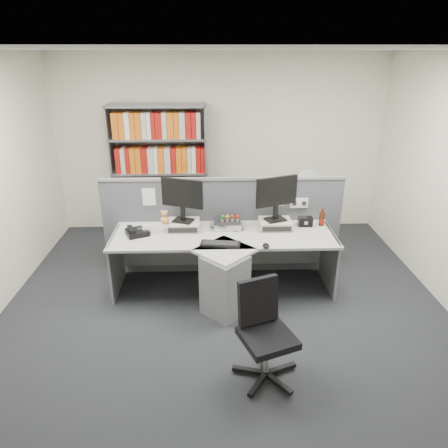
{
  "coord_description": "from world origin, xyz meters",
  "views": [
    {
      "loc": [
        -0.13,
        -3.49,
        2.69
      ],
      "look_at": [
        0.0,
        0.65,
        0.92
      ],
      "focal_mm": 32.57,
      "sensor_mm": 36.0,
      "label": 1
    }
  ],
  "objects_px": {
    "mouse": "(266,246)",
    "office_chair": "(264,329)",
    "desk": "(224,263)",
    "desk_phone": "(137,232)",
    "cola_bottle": "(322,219)",
    "desk_fan": "(306,181)",
    "keyboard": "(220,244)",
    "speaker": "(305,222)",
    "shelving_unit": "(161,174)",
    "filing_cabinet": "(302,223)",
    "desk_calendar": "(146,230)",
    "desktop_pc": "(227,224)",
    "monitor_right": "(277,195)",
    "monitor_left": "(182,197)"
  },
  "relations": [
    {
      "from": "desk",
      "to": "monitor_left",
      "type": "relative_size",
      "value": 4.98
    },
    {
      "from": "monitor_right",
      "to": "speaker",
      "type": "height_order",
      "value": "monitor_right"
    },
    {
      "from": "speaker",
      "to": "shelving_unit",
      "type": "bearing_deg",
      "value": 143.34
    },
    {
      "from": "speaker",
      "to": "shelving_unit",
      "type": "distance_m",
      "value": 2.38
    },
    {
      "from": "monitor_left",
      "to": "filing_cabinet",
      "type": "distance_m",
      "value": 2.11
    },
    {
      "from": "keyboard",
      "to": "mouse",
      "type": "distance_m",
      "value": 0.5
    },
    {
      "from": "desktop_pc",
      "to": "mouse",
      "type": "relative_size",
      "value": 2.78
    },
    {
      "from": "monitor_left",
      "to": "desk_calendar",
      "type": "bearing_deg",
      "value": -162.57
    },
    {
      "from": "monitor_right",
      "to": "speaker",
      "type": "xyz_separation_m",
      "value": [
        0.38,
        0.05,
        -0.36
      ]
    },
    {
      "from": "monitor_left",
      "to": "shelving_unit",
      "type": "height_order",
      "value": "shelving_unit"
    },
    {
      "from": "desktop_pc",
      "to": "desk_calendar",
      "type": "xyz_separation_m",
      "value": [
        -0.95,
        -0.17,
        0.01
      ]
    },
    {
      "from": "keyboard",
      "to": "shelving_unit",
      "type": "height_order",
      "value": "shelving_unit"
    },
    {
      "from": "desk",
      "to": "shelving_unit",
      "type": "xyz_separation_m",
      "value": [
        -0.9,
        1.85,
        0.52
      ]
    },
    {
      "from": "desk",
      "to": "monitor_left",
      "type": "distance_m",
      "value": 0.91
    },
    {
      "from": "desktop_pc",
      "to": "speaker",
      "type": "relative_size",
      "value": 1.85
    },
    {
      "from": "desktop_pc",
      "to": "office_chair",
      "type": "xyz_separation_m",
      "value": [
        0.25,
        -1.65,
        -0.29
      ]
    },
    {
      "from": "monitor_right",
      "to": "desk_calendar",
      "type": "relative_size",
      "value": 4.72
    },
    {
      "from": "keyboard",
      "to": "desk_phone",
      "type": "distance_m",
      "value": 1.01
    },
    {
      "from": "cola_bottle",
      "to": "desk_fan",
      "type": "relative_size",
      "value": 0.49
    },
    {
      "from": "desk",
      "to": "desk_fan",
      "type": "distance_m",
      "value": 1.92
    },
    {
      "from": "mouse",
      "to": "office_chair",
      "type": "relative_size",
      "value": 0.13
    },
    {
      "from": "monitor_left",
      "to": "desk_calendar",
      "type": "distance_m",
      "value": 0.57
    },
    {
      "from": "cola_bottle",
      "to": "mouse",
      "type": "bearing_deg",
      "value": -142.19
    },
    {
      "from": "monitor_left",
      "to": "monitor_right",
      "type": "xyz_separation_m",
      "value": [
        1.1,
        0.0,
        0.01
      ]
    },
    {
      "from": "speaker",
      "to": "cola_bottle",
      "type": "height_order",
      "value": "cola_bottle"
    },
    {
      "from": "office_chair",
      "to": "desk_calendar",
      "type": "bearing_deg",
      "value": 129.19
    },
    {
      "from": "desk",
      "to": "desk_calendar",
      "type": "height_order",
      "value": "desk_calendar"
    },
    {
      "from": "desk",
      "to": "monitor_right",
      "type": "distance_m",
      "value": 1.0
    },
    {
      "from": "desk",
      "to": "desk_phone",
      "type": "distance_m",
      "value": 1.08
    },
    {
      "from": "speaker",
      "to": "shelving_unit",
      "type": "relative_size",
      "value": 0.09
    },
    {
      "from": "cola_bottle",
      "to": "desk_calendar",
      "type": "bearing_deg",
      "value": -174.77
    },
    {
      "from": "filing_cabinet",
      "to": "office_chair",
      "type": "bearing_deg",
      "value": -108.83
    },
    {
      "from": "desktop_pc",
      "to": "shelving_unit",
      "type": "height_order",
      "value": "shelving_unit"
    },
    {
      "from": "desk_phone",
      "to": "desktop_pc",
      "type": "bearing_deg",
      "value": 10.43
    },
    {
      "from": "desk_phone",
      "to": "filing_cabinet",
      "type": "xyz_separation_m",
      "value": [
        2.21,
        1.17,
        -0.41
      ]
    },
    {
      "from": "desk_phone",
      "to": "desk_fan",
      "type": "xyz_separation_m",
      "value": [
        2.21,
        1.17,
        0.23
      ]
    },
    {
      "from": "desktop_pc",
      "to": "desk_fan",
      "type": "height_order",
      "value": "desk_fan"
    },
    {
      "from": "desktop_pc",
      "to": "keyboard",
      "type": "relative_size",
      "value": 0.7
    },
    {
      "from": "mouse",
      "to": "desk_phone",
      "type": "distance_m",
      "value": 1.5
    },
    {
      "from": "monitor_left",
      "to": "speaker",
      "type": "height_order",
      "value": "monitor_left"
    },
    {
      "from": "monitor_right",
      "to": "desktop_pc",
      "type": "height_order",
      "value": "monitor_right"
    },
    {
      "from": "desktop_pc",
      "to": "filing_cabinet",
      "type": "relative_size",
      "value": 0.45
    },
    {
      "from": "mouse",
      "to": "shelving_unit",
      "type": "xyz_separation_m",
      "value": [
        -1.35,
        1.99,
        0.23
      ]
    },
    {
      "from": "desk",
      "to": "speaker",
      "type": "relative_size",
      "value": 15.16
    },
    {
      "from": "desk",
      "to": "office_chair",
      "type": "xyz_separation_m",
      "value": [
        0.3,
        -1.23,
        0.02
      ]
    },
    {
      "from": "monitor_right",
      "to": "desktop_pc",
      "type": "distance_m",
      "value": 0.69
    },
    {
      "from": "keyboard",
      "to": "desk_calendar",
      "type": "bearing_deg",
      "value": 159.48
    },
    {
      "from": "desk_calendar",
      "to": "desktop_pc",
      "type": "bearing_deg",
      "value": 10.33
    },
    {
      "from": "monitor_left",
      "to": "keyboard",
      "type": "xyz_separation_m",
      "value": [
        0.43,
        -0.45,
        -0.4
      ]
    },
    {
      "from": "desk",
      "to": "monitor_right",
      "type": "height_order",
      "value": "monitor_right"
    }
  ]
}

